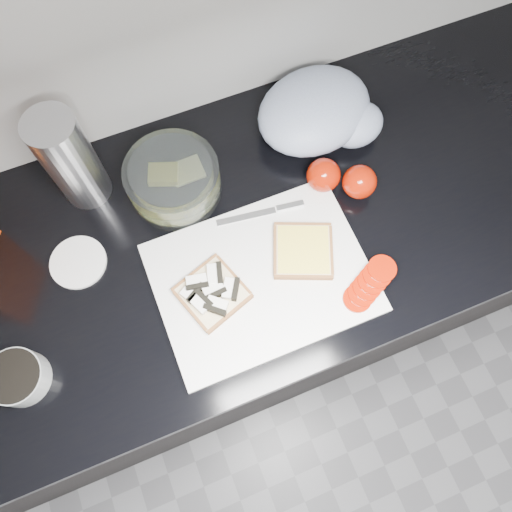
# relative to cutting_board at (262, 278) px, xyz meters

# --- Properties ---
(base_cabinet) EXTENTS (3.50, 0.60, 0.86)m
(base_cabinet) POSITION_rel_cutting_board_xyz_m (-0.14, 0.12, -0.48)
(base_cabinet) COLOR black
(base_cabinet) RESTS_ON ground
(countertop) EXTENTS (3.50, 0.64, 0.04)m
(countertop) POSITION_rel_cutting_board_xyz_m (-0.14, 0.12, -0.03)
(countertop) COLOR black
(countertop) RESTS_ON base_cabinet
(cutting_board) EXTENTS (0.40, 0.30, 0.01)m
(cutting_board) POSITION_rel_cutting_board_xyz_m (0.00, 0.00, 0.00)
(cutting_board) COLOR white
(cutting_board) RESTS_ON countertop
(bread_left) EXTENTS (0.15, 0.15, 0.04)m
(bread_left) POSITION_rel_cutting_board_xyz_m (-0.10, 0.00, 0.02)
(bread_left) COLOR beige
(bread_left) RESTS_ON cutting_board
(bread_right) EXTENTS (0.15, 0.15, 0.02)m
(bread_right) POSITION_rel_cutting_board_xyz_m (0.09, 0.02, 0.01)
(bread_right) COLOR beige
(bread_right) RESTS_ON cutting_board
(tomato_slices) EXTENTS (0.13, 0.10, 0.03)m
(tomato_slices) POSITION_rel_cutting_board_xyz_m (0.18, -0.09, 0.02)
(tomato_slices) COLOR #9C1603
(tomato_slices) RESTS_ON cutting_board
(knife) EXTENTS (0.18, 0.04, 0.01)m
(knife) POSITION_rel_cutting_board_xyz_m (0.07, 0.12, 0.01)
(knife) COLOR silver
(knife) RESTS_ON cutting_board
(seed_tub) EXTENTS (0.10, 0.10, 0.05)m
(seed_tub) POSITION_rel_cutting_board_xyz_m (-0.46, -0.02, 0.02)
(seed_tub) COLOR gray
(seed_tub) RESTS_ON countertop
(tub_lid) EXTENTS (0.12, 0.12, 0.01)m
(tub_lid) POSITION_rel_cutting_board_xyz_m (-0.32, 0.16, -0.00)
(tub_lid) COLOR white
(tub_lid) RESTS_ON countertop
(glass_bowl) EXTENTS (0.19, 0.19, 0.08)m
(glass_bowl) POSITION_rel_cutting_board_xyz_m (-0.09, 0.25, 0.03)
(glass_bowl) COLOR silver
(glass_bowl) RESTS_ON countertop
(steel_canister) EXTENTS (0.09, 0.09, 0.22)m
(steel_canister) POSITION_rel_cutting_board_xyz_m (-0.25, 0.31, 0.11)
(steel_canister) COLOR silver
(steel_canister) RESTS_ON countertop
(grocery_bag) EXTENTS (0.28, 0.25, 0.11)m
(grocery_bag) POSITION_rel_cutting_board_xyz_m (0.24, 0.27, 0.05)
(grocery_bag) COLOR #A0AFC5
(grocery_bag) RESTS_ON countertop
(whole_tomatoes) EXTENTS (0.13, 0.11, 0.07)m
(whole_tomatoes) POSITION_rel_cutting_board_xyz_m (0.22, 0.12, 0.03)
(whole_tomatoes) COLOR #9C1603
(whole_tomatoes) RESTS_ON countertop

